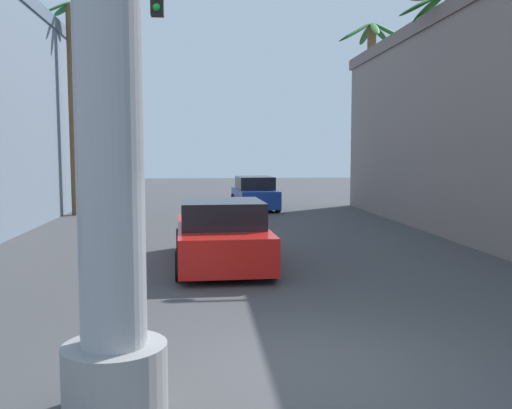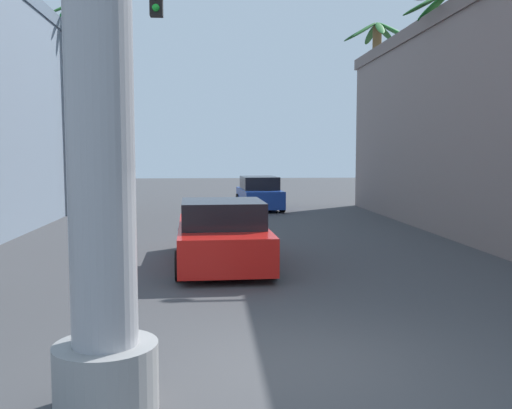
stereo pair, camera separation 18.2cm
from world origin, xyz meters
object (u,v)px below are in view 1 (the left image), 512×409
(car_lead, at_px, (221,235))
(palm_tree_far_right, at_px, (371,98))
(palm_tree_far_left, at_px, (74,96))
(street_lamp, at_px, (473,94))
(car_far, at_px, (255,194))
(palm_tree_mid_right, at_px, (447,72))

(car_lead, height_order, palm_tree_far_right, palm_tree_far_right)
(car_lead, bearing_deg, palm_tree_far_left, 116.70)
(street_lamp, height_order, car_far, street_lamp)
(street_lamp, distance_m, palm_tree_far_right, 12.19)
(street_lamp, distance_m, palm_tree_far_left, 16.20)
(palm_tree_far_left, xyz_separation_m, palm_tree_far_right, (13.64, 2.32, 0.26))
(street_lamp, bearing_deg, palm_tree_far_left, 142.74)
(palm_tree_far_right, xyz_separation_m, palm_tree_mid_right, (-0.16, -8.96, -0.04))
(car_far, distance_m, palm_tree_far_left, 9.19)
(street_lamp, relative_size, palm_tree_far_left, 0.79)
(car_lead, distance_m, palm_tree_mid_right, 10.22)
(street_lamp, bearing_deg, car_far, 113.29)
(car_far, xyz_separation_m, palm_tree_mid_right, (5.59, -8.44, 4.59))
(car_far, relative_size, palm_tree_far_right, 0.49)
(street_lamp, height_order, palm_tree_mid_right, palm_tree_mid_right)
(car_lead, xyz_separation_m, car_far, (2.06, 13.38, 0.03))
(car_lead, height_order, car_far, same)
(palm_tree_far_left, bearing_deg, street_lamp, -37.26)
(car_lead, relative_size, car_far, 1.16)
(car_lead, height_order, palm_tree_mid_right, palm_tree_mid_right)
(car_lead, relative_size, palm_tree_mid_right, 0.64)
(car_lead, relative_size, palm_tree_far_left, 0.57)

